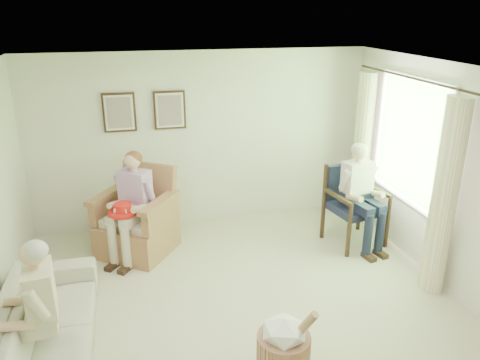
{
  "coord_description": "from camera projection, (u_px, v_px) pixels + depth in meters",
  "views": [
    {
      "loc": [
        -1.01,
        -3.93,
        3.17
      ],
      "look_at": [
        0.32,
        1.6,
        1.05
      ],
      "focal_mm": 35.0,
      "sensor_mm": 36.0,
      "label": 1
    }
  ],
  "objects": [
    {
      "name": "person_sofa",
      "position": [
        36.0,
        303.0,
        4.1
      ],
      "size": [
        0.42,
        0.63,
        1.27
      ],
      "rotation": [
        0.0,
        0.0,
        -1.45
      ],
      "color": "beige",
      "rests_on": "ground"
    },
    {
      "name": "wicker_armchair",
      "position": [
        137.0,
        226.0,
        6.35
      ],
      "size": [
        0.91,
        0.9,
        1.16
      ],
      "rotation": [
        0.0,
        0.0,
        -0.62
      ],
      "color": "#B17953",
      "rests_on": "ground"
    },
    {
      "name": "red_hat",
      "position": [
        123.0,
        210.0,
        5.91
      ],
      "size": [
        0.37,
        0.37,
        0.14
      ],
      "color": "red",
      "rests_on": "person_wicker"
    },
    {
      "name": "person_wicker",
      "position": [
        134.0,
        198.0,
        6.05
      ],
      "size": [
        0.4,
        0.62,
        1.41
      ],
      "rotation": [
        0.0,
        0.0,
        -0.62
      ],
      "color": "beige",
      "rests_on": "ground"
    },
    {
      "name": "wood_armchair",
      "position": [
        353.0,
        201.0,
        6.58
      ],
      "size": [
        0.71,
        0.67,
        1.09
      ],
      "rotation": [
        0.0,
        0.0,
        0.19
      ],
      "color": "black",
      "rests_on": "ground"
    },
    {
      "name": "window",
      "position": [
        410.0,
        138.0,
        5.99
      ],
      "size": [
        0.13,
        2.5,
        1.63
      ],
      "color": "#2D6B23",
      "rests_on": "right_wall"
    },
    {
      "name": "curtain_right",
      "position": [
        362.0,
        150.0,
        7.0
      ],
      "size": [
        0.34,
        0.34,
        2.3
      ],
      "primitive_type": "cylinder",
      "color": "#FCECC5",
      "rests_on": "ground"
    },
    {
      "name": "framed_print_right",
      "position": [
        170.0,
        110.0,
        6.66
      ],
      "size": [
        0.45,
        0.05,
        0.55
      ],
      "color": "#382114",
      "rests_on": "back_wall"
    },
    {
      "name": "framed_print_left",
      "position": [
        119.0,
        113.0,
        6.51
      ],
      "size": [
        0.45,
        0.05,
        0.55
      ],
      "color": "#382114",
      "rests_on": "back_wall"
    },
    {
      "name": "floor",
      "position": [
        246.0,
        328.0,
        4.91
      ],
      "size": [
        5.5,
        5.5,
        0.0
      ],
      "primitive_type": "plane",
      "color": "beige",
      "rests_on": "ground"
    },
    {
      "name": "back_wall",
      "position": [
        201.0,
        140.0,
        6.96
      ],
      "size": [
        5.0,
        0.04,
        2.6
      ],
      "primitive_type": "cube",
      "color": "silver",
      "rests_on": "ground"
    },
    {
      "name": "right_wall",
      "position": [
        473.0,
        192.0,
        5.0
      ],
      "size": [
        0.04,
        5.5,
        2.6
      ],
      "primitive_type": "cube",
      "color": "silver",
      "rests_on": "ground"
    },
    {
      "name": "curtain_left",
      "position": [
        444.0,
        199.0,
        5.22
      ],
      "size": [
        0.34,
        0.34,
        2.3
      ],
      "primitive_type": "cylinder",
      "color": "#FCECC5",
      "rests_on": "ground"
    },
    {
      "name": "sofa",
      "position": [
        46.0,
        326.0,
        4.46
      ],
      "size": [
        2.11,
        0.83,
        0.62
      ],
      "primitive_type": "imported",
      "rotation": [
        0.0,
        0.0,
        1.57
      ],
      "color": "beige",
      "rests_on": "ground"
    },
    {
      "name": "hatbox",
      "position": [
        284.0,
        345.0,
        4.24
      ],
      "size": [
        0.65,
        0.65,
        0.73
      ],
      "color": "tan",
      "rests_on": "ground"
    },
    {
      "name": "person_dark",
      "position": [
        361.0,
        188.0,
        6.33
      ],
      "size": [
        0.4,
        0.63,
        1.43
      ],
      "rotation": [
        0.0,
        0.0,
        0.19
      ],
      "color": "#181E36",
      "rests_on": "ground"
    },
    {
      "name": "ceiling",
      "position": [
        248.0,
        77.0,
        4.0
      ],
      "size": [
        5.0,
        5.5,
        0.02
      ],
      "primitive_type": "cube",
      "color": "white",
      "rests_on": "back_wall"
    }
  ]
}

